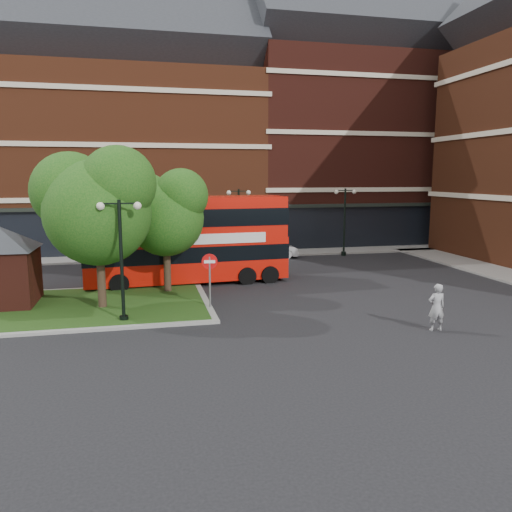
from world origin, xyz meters
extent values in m
plane|color=black|center=(0.00, 0.00, 0.00)|extent=(120.00, 120.00, 0.00)
cube|color=slate|center=(0.00, 16.50, 0.06)|extent=(44.00, 3.00, 0.12)
cube|color=#642E18|center=(-8.00, 24.00, 7.00)|extent=(26.00, 12.00, 14.00)
cube|color=#471911|center=(14.00, 24.00, 8.00)|extent=(18.00, 12.00, 16.00)
cube|color=gray|center=(-8.00, 3.00, 0.06)|extent=(12.60, 7.60, 0.12)
cube|color=#19380F|center=(-8.00, 3.00, 0.07)|extent=(12.00, 7.00, 0.15)
cube|color=#471911|center=(-11.00, 4.00, 1.40)|extent=(3.00, 3.00, 2.50)
cylinder|color=#2D2116|center=(-6.50, 2.50, 1.96)|extent=(0.36, 0.36, 3.92)
sphere|color=#134711|center=(-6.50, 2.50, 4.34)|extent=(4.60, 4.60, 4.60)
sphere|color=#134711|center=(-7.65, 3.19, 5.25)|extent=(3.45, 3.45, 3.45)
sphere|color=#134711|center=(-5.58, 2.04, 5.60)|extent=(3.22, 3.22, 3.22)
cylinder|color=#2D2116|center=(-3.50, 5.00, 1.74)|extent=(0.36, 0.36, 3.47)
sphere|color=#134711|center=(-3.50, 5.00, 3.84)|extent=(3.80, 3.80, 3.80)
sphere|color=#134711|center=(-4.45, 5.57, 4.65)|extent=(2.85, 2.85, 2.85)
sphere|color=#134711|center=(-2.74, 4.62, 4.96)|extent=(2.66, 2.66, 2.66)
cylinder|color=black|center=(-5.50, 0.20, 2.50)|extent=(0.14, 0.14, 5.00)
cylinder|color=black|center=(-5.50, 0.20, 0.15)|extent=(0.36, 0.36, 0.30)
cube|color=black|center=(-5.50, 0.20, 4.85)|extent=(1.40, 0.06, 0.06)
sphere|color=#F2EACC|center=(-6.20, 0.20, 4.75)|extent=(0.32, 0.32, 0.32)
sphere|color=#F2EACC|center=(-4.80, 0.20, 4.75)|extent=(0.32, 0.32, 0.32)
cylinder|color=black|center=(2.00, 14.50, 2.50)|extent=(0.14, 0.14, 5.00)
cylinder|color=black|center=(2.00, 14.50, 0.15)|extent=(0.36, 0.36, 0.30)
cube|color=black|center=(2.00, 14.50, 4.85)|extent=(1.40, 0.06, 0.06)
sphere|color=#F2EACC|center=(1.30, 14.50, 4.75)|extent=(0.32, 0.32, 0.32)
sphere|color=#F2EACC|center=(2.70, 14.50, 4.75)|extent=(0.32, 0.32, 0.32)
cylinder|color=black|center=(10.00, 14.50, 2.50)|extent=(0.14, 0.14, 5.00)
cylinder|color=black|center=(10.00, 14.50, 0.15)|extent=(0.36, 0.36, 0.30)
cube|color=black|center=(10.00, 14.50, 4.85)|extent=(1.40, 0.06, 0.06)
sphere|color=#F2EACC|center=(9.30, 14.50, 4.75)|extent=(0.32, 0.32, 0.32)
sphere|color=#F2EACC|center=(10.70, 14.50, 4.75)|extent=(0.32, 0.32, 0.32)
cube|color=red|center=(-2.27, 7.30, 1.50)|extent=(11.13, 3.22, 2.10)
cube|color=red|center=(-2.27, 7.30, 3.60)|extent=(11.02, 3.19, 2.10)
cube|color=black|center=(-2.27, 7.30, 3.70)|extent=(11.13, 3.22, 0.95)
cube|color=silver|center=(-2.18, 6.03, 2.60)|extent=(8.23, 0.59, 0.55)
imported|color=#949496|center=(6.30, -3.50, 0.93)|extent=(0.70, 0.48, 1.85)
imported|color=#A6A9AD|center=(0.04, 14.50, 0.75)|extent=(4.54, 2.14, 1.50)
imported|color=silver|center=(4.32, 14.50, 0.66)|extent=(4.00, 1.47, 1.31)
cylinder|color=slate|center=(-1.80, 1.50, 1.20)|extent=(0.09, 0.09, 2.39)
cylinder|color=red|center=(-1.80, 1.50, 2.17)|extent=(0.70, 0.13, 0.70)
cube|color=white|center=(-1.80, 1.50, 2.17)|extent=(0.49, 0.10, 0.13)
camera|label=1|loc=(-4.58, -20.11, 5.93)|focal=35.00mm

